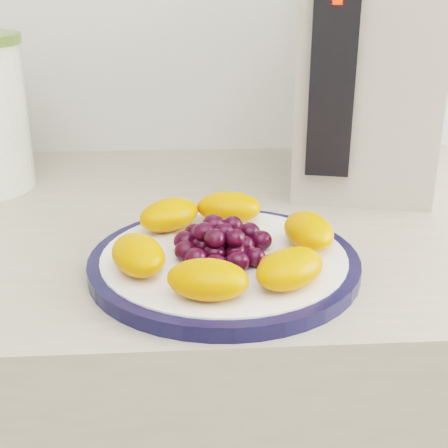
{
  "coord_description": "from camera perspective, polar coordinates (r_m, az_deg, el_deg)",
  "views": [
    {
      "loc": [
        0.04,
        0.48,
        1.18
      ],
      "look_at": [
        0.07,
        1.04,
        0.95
      ],
      "focal_mm": 50.0,
      "sensor_mm": 36.0,
      "label": 1
    }
  ],
  "objects": [
    {
      "name": "plate_rim",
      "position": [
        0.63,
        0.0,
        -3.59
      ],
      "size": [
        0.27,
        0.27,
        0.01
      ],
      "primitive_type": "cylinder",
      "color": "#101234",
      "rests_on": "counter"
    },
    {
      "name": "plate_face",
      "position": [
        0.63,
        0.0,
        -3.51
      ],
      "size": [
        0.25,
        0.25,
        0.02
      ],
      "primitive_type": "cylinder",
      "color": "white",
      "rests_on": "counter"
    },
    {
      "name": "appliance_body",
      "position": [
        0.89,
        12.9,
        13.58
      ],
      "size": [
        0.23,
        0.28,
        0.31
      ],
      "primitive_type": "cube",
      "rotation": [
        0.0,
        0.0,
        -0.24
      ],
      "color": "#B3AA9D",
      "rests_on": "counter"
    },
    {
      "name": "appliance_panel",
      "position": [
        0.77,
        9.88,
        12.76
      ],
      "size": [
        0.06,
        0.03,
        0.23
      ],
      "primitive_type": "cube",
      "rotation": [
        0.0,
        0.0,
        -0.24
      ],
      "color": "black",
      "rests_on": "appliance_body"
    },
    {
      "name": "appliance_led",
      "position": [
        0.75,
        10.34,
        19.35
      ],
      "size": [
        0.01,
        0.01,
        0.01
      ],
      "primitive_type": "cube",
      "rotation": [
        0.0,
        0.0,
        -0.24
      ],
      "color": "#FF0C05",
      "rests_on": "appliance_panel"
    },
    {
      "name": "fruit_plate",
      "position": [
        0.61,
        0.08,
        -1.57
      ],
      "size": [
        0.23,
        0.23,
        0.04
      ],
      "color": "orange",
      "rests_on": "plate_face"
    }
  ]
}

